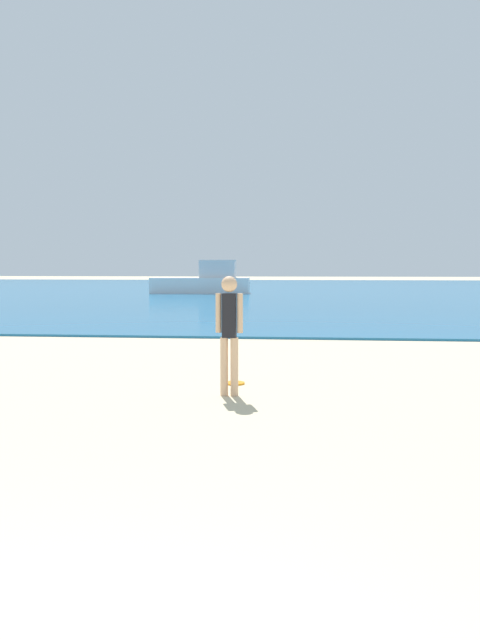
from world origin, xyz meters
TOP-DOWN VIEW (x-y plane):
  - water at (0.00, 42.91)m, footprint 160.00×60.00m
  - person_standing at (-0.01, 6.56)m, footprint 0.37×0.21m
  - frisbee at (-0.02, 7.37)m, footprint 0.29×0.29m
  - boat_far at (-4.88, 35.82)m, footprint 6.13×2.12m

SIDE VIEW (x-z plane):
  - frisbee at x=-0.02m, z-range 0.00..0.03m
  - water at x=0.00m, z-range 0.00..0.06m
  - boat_far at x=-4.88m, z-range -0.26..1.81m
  - person_standing at x=-0.01m, z-range 0.11..1.73m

